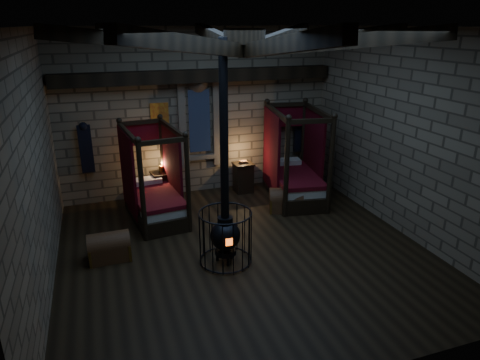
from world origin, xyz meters
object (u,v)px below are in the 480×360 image
object	(u,v)px
stove	(225,232)
bed_left	(154,196)
trunk_right	(286,201)
trunk_left	(109,247)
bed_right	(294,176)

from	to	relation	value
stove	bed_left	bearing A→B (deg)	112.43
trunk_right	stove	bearing A→B (deg)	-118.86
trunk_right	stove	xyz separation A→B (m)	(-2.06, -1.78, 0.36)
bed_left	trunk_right	world-z (taller)	bed_left
trunk_left	trunk_right	bearing A→B (deg)	12.96
trunk_right	bed_left	bearing A→B (deg)	-171.92
bed_right	stove	world-z (taller)	stove
stove	trunk_right	bearing A→B (deg)	41.75
trunk_right	stove	world-z (taller)	stove
trunk_right	stove	size ratio (longest dim) A/B	0.22
trunk_left	bed_right	bearing A→B (deg)	19.86
bed_left	trunk_left	xyz separation A→B (m)	(-1.10, -1.64, -0.27)
bed_right	trunk_right	xyz separation A→B (m)	(-0.55, -0.75, -0.31)
bed_left	bed_right	distance (m)	3.57
bed_right	stove	xyz separation A→B (m)	(-2.60, -2.53, 0.05)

